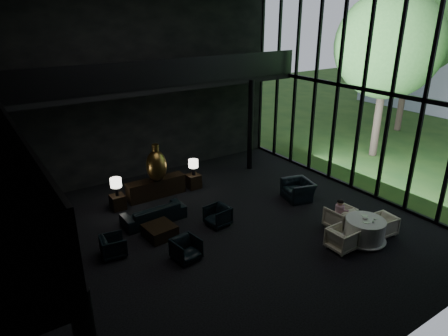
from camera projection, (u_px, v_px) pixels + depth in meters
floor at (206, 238)px, 12.66m from camera, size 14.00×12.00×0.02m
wall_back at (125, 84)px, 15.81m from camera, size 14.00×0.04×8.00m
wall_front at (392, 189)px, 6.56m from camera, size 14.00×0.04×8.00m
curtain_wall at (363, 89)px, 14.79m from camera, size 0.20×12.00×8.00m
mezzanine_back at (159, 85)px, 15.56m from camera, size 12.00×2.00×0.25m
railing_back at (170, 73)px, 14.56m from camera, size 12.00×0.06×1.00m
column_ne at (250, 126)px, 17.50m from camera, size 0.24×0.24×4.00m
tree_near at (388, 46)px, 17.98m from camera, size 4.80×4.80×7.65m
tree_far at (415, 24)px, 21.84m from camera, size 5.60×5.60×8.80m
console at (156, 188)px, 15.35m from camera, size 2.29×0.52×0.73m
bronze_urn at (156, 165)px, 14.86m from camera, size 0.77×0.77×1.43m
side_table_left at (118, 202)px, 14.42m from camera, size 0.49×0.49×0.54m
table_lamp_left at (116, 183)px, 14.13m from camera, size 0.40×0.40×0.67m
side_table_right at (193, 181)px, 16.14m from camera, size 0.51×0.51×0.57m
table_lamp_right at (193, 164)px, 15.84m from camera, size 0.39×0.39×0.65m
sofa at (154, 210)px, 13.50m from camera, size 2.23×0.68×0.87m
lounge_armchair_west at (113, 246)px, 11.64m from camera, size 0.68×0.71×0.65m
lounge_armchair_east at (218, 215)px, 13.30m from camera, size 0.73×0.77×0.72m
lounge_armchair_south at (186, 249)px, 11.46m from camera, size 0.76×0.73×0.71m
window_armchair at (298, 186)px, 15.10m from camera, size 1.02×1.32×1.02m
coffee_table at (160, 231)px, 12.67m from camera, size 0.97×0.97×0.40m
dining_table at (364, 232)px, 12.38m from camera, size 1.37×1.37×0.75m
dining_chair_north at (340, 216)px, 13.13m from camera, size 0.88×0.83×0.87m
dining_chair_east at (383, 225)px, 12.76m from camera, size 0.68×0.72×0.68m
dining_chair_west at (342, 238)px, 11.94m from camera, size 0.69×0.74×0.76m
child at (340, 208)px, 12.91m from camera, size 0.29×0.29×0.63m
plate_a at (366, 222)px, 12.09m from camera, size 0.27×0.27×0.02m
plate_b at (365, 216)px, 12.46m from camera, size 0.23×0.23×0.01m
saucer at (376, 219)px, 12.27m from camera, size 0.20×0.20×0.01m
coffee_cup at (375, 219)px, 12.20m from camera, size 0.08×0.08×0.06m
cereal_bowl at (365, 218)px, 12.22m from camera, size 0.17×0.17×0.09m
cream_pot at (373, 222)px, 12.03m from camera, size 0.06×0.06×0.07m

